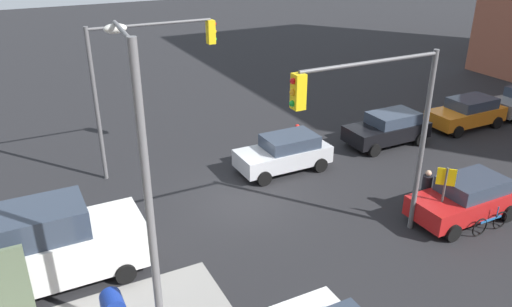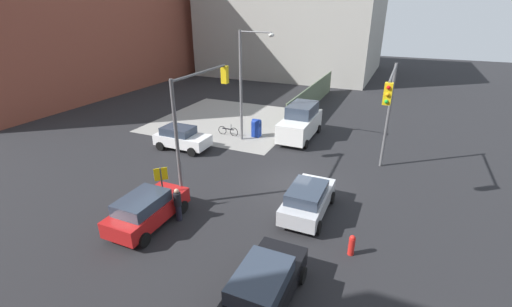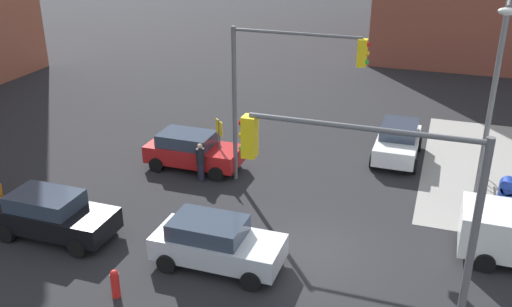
{
  "view_description": "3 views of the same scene",
  "coord_description": "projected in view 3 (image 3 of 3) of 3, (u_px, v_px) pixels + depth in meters",
  "views": [
    {
      "loc": [
        7.51,
        15.64,
        9.95
      ],
      "look_at": [
        0.04,
        1.08,
        2.51
      ],
      "focal_mm": 35.0,
      "sensor_mm": 36.0,
      "label": 1
    },
    {
      "loc": [
        -17.02,
        -5.19,
        9.51
      ],
      "look_at": [
        -2.51,
        1.2,
        2.65
      ],
      "focal_mm": 24.0,
      "sensor_mm": 36.0,
      "label": 2
    },
    {
      "loc": [
        3.49,
        -16.01,
        10.75
      ],
      "look_at": [
        -2.54,
        1.47,
        2.69
      ],
      "focal_mm": 40.0,
      "sensor_mm": 36.0,
      "label": 3
    }
  ],
  "objects": [
    {
      "name": "fire_hydrant",
      "position": [
        115.0,
        283.0,
        16.87
      ],
      "size": [
        0.26,
        0.26,
        0.94
      ],
      "color": "red",
      "rests_on": "ground"
    },
    {
      "name": "traffic_signal_nw_corner",
      "position": [
        283.0,
        78.0,
        22.0
      ],
      "size": [
        5.35,
        0.36,
        6.5
      ],
      "color": "#59595B",
      "rests_on": "ground"
    },
    {
      "name": "bicycle_leaning_on_fence",
      "position": [
        486.0,
        179.0,
        23.64
      ],
      "size": [
        0.05,
        1.75,
        0.97
      ],
      "color": "black",
      "rests_on": "ground"
    },
    {
      "name": "sedan_silver",
      "position": [
        216.0,
        242.0,
        18.24
      ],
      "size": [
        4.17,
        2.02,
        1.62
      ],
      "color": "#B7BABF",
      "rests_on": "ground"
    },
    {
      "name": "pedestrian_crossing",
      "position": [
        201.0,
        162.0,
        23.88
      ],
      "size": [
        0.36,
        0.36,
        1.71
      ],
      "rotation": [
        0.0,
        0.0,
        0.77
      ],
      "color": "black",
      "rests_on": "ground"
    },
    {
      "name": "sedan_black",
      "position": [
        53.0,
        215.0,
        19.88
      ],
      "size": [
        4.26,
        2.02,
        1.62
      ],
      "color": "black",
      "rests_on": "ground"
    },
    {
      "name": "ground_plane",
      "position": [
        313.0,
        253.0,
        19.21
      ],
      "size": [
        120.0,
        120.0,
        0.0
      ],
      "primitive_type": "plane",
      "color": "black"
    },
    {
      "name": "warning_sign_two_way",
      "position": [
        219.0,
        137.0,
        24.46
      ],
      "size": [
        0.48,
        0.48,
        2.4
      ],
      "color": "#4C4C4C",
      "rests_on": "ground"
    },
    {
      "name": "coupe_white",
      "position": [
        398.0,
        141.0,
        26.07
      ],
      "size": [
        2.02,
        3.9,
        1.62
      ],
      "color": "white",
      "rests_on": "ground"
    },
    {
      "name": "street_lamp_corner",
      "position": [
        494.0,
        89.0,
        20.49
      ],
      "size": [
        0.58,
        2.67,
        8.0
      ],
      "color": "slate",
      "rests_on": "ground"
    },
    {
      "name": "sedan_red",
      "position": [
        192.0,
        150.0,
        25.12
      ],
      "size": [
        4.17,
        2.02,
        1.62
      ],
      "color": "#B21919",
      "rests_on": "ground"
    },
    {
      "name": "bicycle_at_crosswalk",
      "position": [
        201.0,
        151.0,
        26.3
      ],
      "size": [
        1.75,
        0.05,
        0.97
      ],
      "color": "black",
      "rests_on": "ground"
    },
    {
      "name": "mailbox_blue",
      "position": [
        506.0,
        195.0,
        21.39
      ],
      "size": [
        0.56,
        0.64,
        1.43
      ],
      "color": "navy",
      "rests_on": "ground"
    },
    {
      "name": "traffic_signal_se_corner",
      "position": [
        378.0,
        203.0,
        12.74
      ],
      "size": [
        5.49,
        0.36,
        6.5
      ],
      "color": "#59595B",
      "rests_on": "ground"
    }
  ]
}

